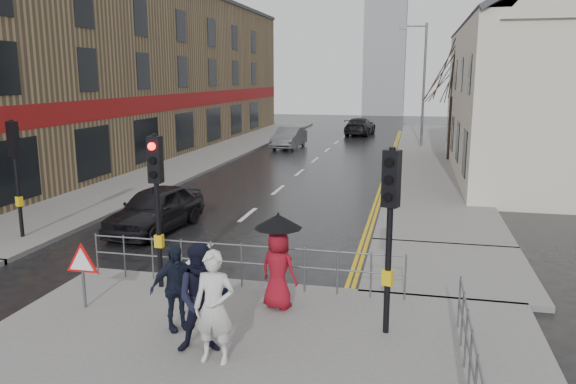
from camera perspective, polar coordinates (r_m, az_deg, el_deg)
The scene contains 23 objects.
ground at distance 12.94m, azimuth -13.91°, elevation -10.11°, with size 120.00×120.00×0.00m, color black.
left_pavement at distance 36.08m, azimuth -6.90°, elevation 4.15°, with size 4.00×44.00×0.14m, color #605E5B.
right_pavement at distance 36.00m, azimuth 14.17°, elevation 3.86°, with size 4.00×40.00×0.14m, color #605E5B.
pavement_bridge_right at distance 14.49m, azimuth 15.92°, elevation -7.54°, with size 4.00×4.20×0.14m, color #605E5B.
building_left_terrace at distance 37.11m, azimuth -15.82°, elevation 11.64°, with size 8.00×42.00×10.00m, color #8A734F.
building_right_cream at distance 29.40m, azimuth 25.88°, elevation 10.62°, with size 9.00×16.40×10.10m.
church_tower at distance 72.93m, azimuth 9.87°, elevation 14.83°, with size 5.00×5.00×18.00m, color gray.
traffic_signal_near_left at distance 12.34m, azimuth -13.23°, elevation 0.77°, with size 0.28×0.27×3.40m.
traffic_signal_near_right at distance 9.95m, azimuth 10.34°, elevation -1.68°, with size 0.34×0.33×3.40m.
traffic_signal_far_left at distance 17.75m, azimuth -25.98°, elevation 3.14°, with size 0.34×0.33×3.40m.
guard_railing_front at distance 12.47m, azimuth -4.76°, elevation -6.44°, with size 7.14×0.04×1.00m.
guard_railing_side at distance 8.88m, azimuth 18.11°, elevation -14.83°, with size 0.04×4.54×1.00m.
warning_sign at distance 12.00m, azimuth -20.19°, elevation -6.95°, with size 0.80×0.07×1.35m.
street_lamp at distance 38.69m, azimuth 13.40°, elevation 11.31°, with size 1.83×0.25×8.00m.
tree_near at distance 32.75m, azimuth 16.51°, elevation 11.90°, with size 2.40×2.40×6.58m.
tree_far at distance 40.76m, azimuth 16.48°, elevation 10.75°, with size 2.40×2.40×5.64m.
pedestrian_a at distance 9.29m, azimuth -7.51°, elevation -11.54°, with size 0.69×0.45×1.88m, color beige.
pedestrian_b at distance 9.65m, azimuth -8.63°, elevation -10.62°, with size 0.92×0.72×1.89m, color black.
pedestrian_with_umbrella at distance 11.20m, azimuth -1.00°, elevation -6.51°, with size 0.96×0.96×1.94m.
pedestrian_d at distance 10.58m, azimuth -11.38°, elevation -9.50°, with size 0.94×0.39×1.61m, color black.
car_parked at distance 17.90m, azimuth -13.31°, elevation -1.68°, with size 1.63×4.06×1.38m, color black.
car_mid at distance 37.91m, azimuth 0.11°, elevation 5.55°, with size 1.48×4.26×1.40m, color #4D5052.
car_far at distance 46.83m, azimuth 7.33°, elevation 6.64°, with size 2.01×4.93×1.43m, color black.
Camera 1 is at (5.56, -10.69, 4.72)m, focal length 35.00 mm.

